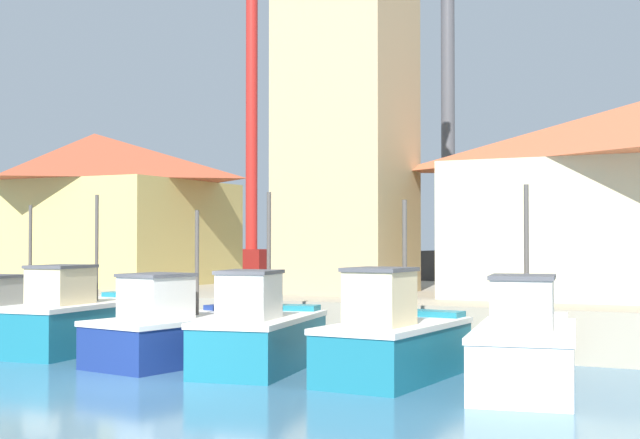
% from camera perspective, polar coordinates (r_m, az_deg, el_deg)
% --- Properties ---
extents(ground_plane, '(300.00, 300.00, 0.00)m').
position_cam_1_polar(ground_plane, '(18.60, -11.57, -10.29)').
color(ground_plane, teal).
extents(quay_wharf, '(120.00, 40.00, 1.27)m').
position_cam_1_polar(quay_wharf, '(42.68, 11.00, -4.35)').
color(quay_wharf, '#9E937F').
rests_on(quay_wharf, ground).
extents(fishing_boat_far_left, '(2.35, 5.27, 3.90)m').
position_cam_1_polar(fishing_boat_far_left, '(26.23, -19.11, -6.14)').
color(fishing_boat_far_left, '#2356A8').
rests_on(fishing_boat_far_left, ground).
extents(fishing_boat_left_outer, '(2.32, 5.22, 4.13)m').
position_cam_1_polar(fishing_boat_left_outer, '(24.36, -15.09, -6.25)').
color(fishing_boat_left_outer, '#196B7F').
rests_on(fishing_boat_left_outer, ground).
extents(fishing_boat_left_inner, '(2.78, 4.85, 3.63)m').
position_cam_1_polar(fishing_boat_left_inner, '(21.55, -9.07, -7.13)').
color(fishing_boat_left_inner, navy).
rests_on(fishing_boat_left_inner, ground).
extents(fishing_boat_mid_left, '(2.62, 4.55, 4.01)m').
position_cam_1_polar(fishing_boat_mid_left, '(20.15, -3.87, -7.41)').
color(fishing_boat_mid_left, '#196B7F').
rests_on(fishing_boat_mid_left, ground).
extents(fishing_boat_center, '(2.16, 4.28, 3.77)m').
position_cam_1_polar(fishing_boat_center, '(18.77, 4.72, -7.81)').
color(fishing_boat_center, '#196B7F').
rests_on(fishing_boat_center, ground).
extents(fishing_boat_mid_right, '(2.68, 4.90, 4.03)m').
position_cam_1_polar(fishing_boat_mid_right, '(17.88, 12.99, -8.14)').
color(fishing_boat_mid_right, silver).
rests_on(fishing_boat_mid_right, ground).
extents(clock_tower, '(4.09, 4.09, 16.71)m').
position_cam_1_polar(clock_tower, '(28.54, 1.72, 11.41)').
color(clock_tower, tan).
rests_on(clock_tower, quay_wharf).
extents(warehouse_left, '(9.71, 7.05, 5.74)m').
position_cam_1_polar(warehouse_left, '(35.32, -14.27, 0.83)').
color(warehouse_left, tan).
rests_on(warehouse_left, quay_wharf).
extents(port_crane_near, '(3.83, 9.84, 17.85)m').
position_cam_1_polar(port_crane_near, '(42.77, -4.32, 5.89)').
color(port_crane_near, maroon).
rests_on(port_crane_near, quay_wharf).
extents(port_crane_far, '(2.22, 7.01, 17.04)m').
position_cam_1_polar(port_crane_far, '(37.10, 8.21, 5.70)').
color(port_crane_far, '#353539').
rests_on(port_crane_far, quay_wharf).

